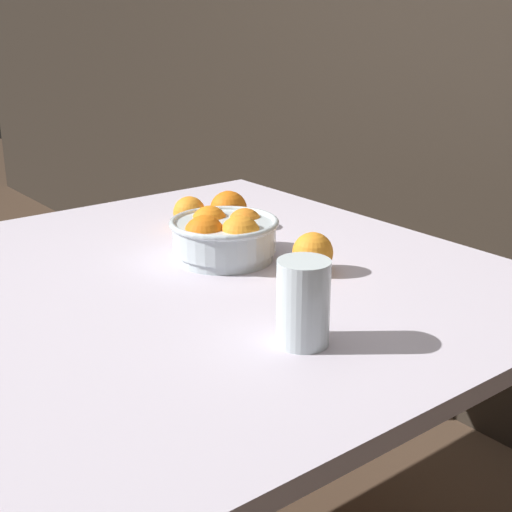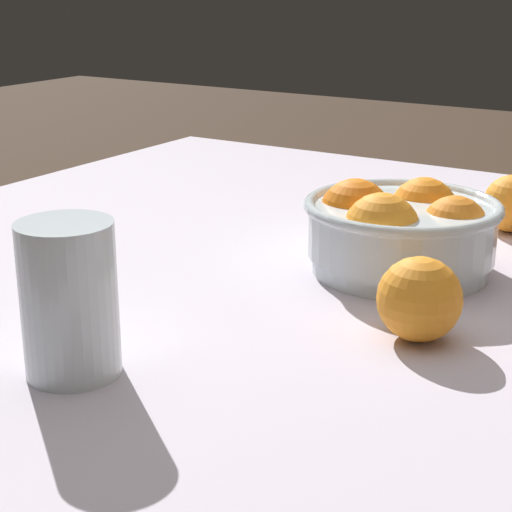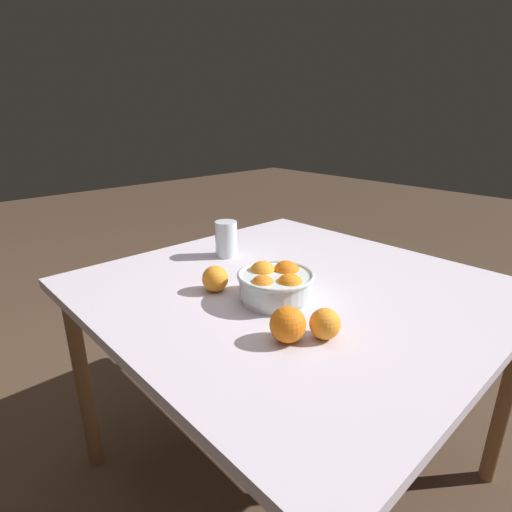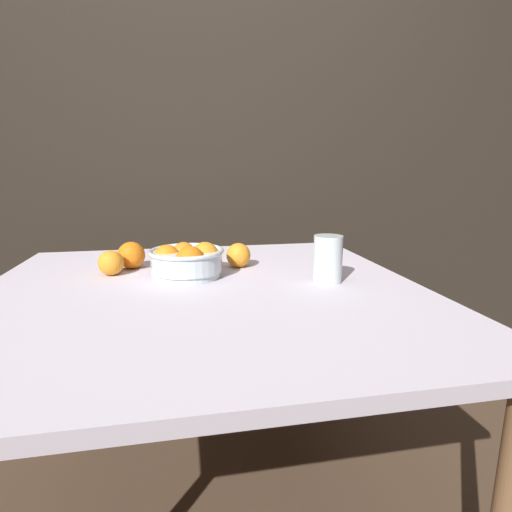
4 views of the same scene
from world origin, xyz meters
name	(u,v)px [view 1 (image 1 of 4)]	position (x,y,z in m)	size (l,w,h in m)	color
dining_table	(187,314)	(0.00, 0.00, 0.67)	(1.14, 1.11, 0.74)	silver
fruit_bowl	(224,235)	(-0.04, 0.12, 0.79)	(0.21, 0.21, 0.10)	silver
juice_glass	(303,307)	(0.34, -0.01, 0.80)	(0.08, 0.08, 0.13)	#F4A314
orange_loose_near_bowl	(313,253)	(0.12, 0.20, 0.78)	(0.08, 0.08, 0.08)	orange
orange_loose_front	(189,212)	(-0.26, 0.18, 0.78)	(0.07, 0.07, 0.07)	orange
orange_loose_aside	(229,209)	(-0.21, 0.25, 0.78)	(0.08, 0.08, 0.08)	orange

